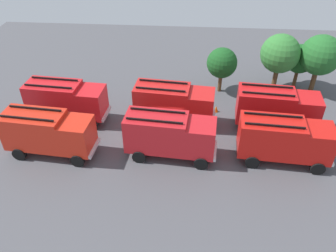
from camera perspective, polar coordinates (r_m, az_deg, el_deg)
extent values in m
plane|color=#4C4C51|center=(29.42, 0.00, -2.19)|extent=(55.21, 55.21, 0.00)
cube|color=red|center=(27.33, -14.95, -1.54)|extent=(2.41, 2.68, 2.60)
cube|color=#8C9EAD|center=(26.76, -12.98, -1.25)|extent=(0.26, 2.12, 1.46)
cube|color=red|center=(28.74, -21.43, -0.56)|extent=(5.00, 2.90, 2.90)
cube|color=black|center=(28.38, -21.51, 2.80)|extent=(4.31, 0.49, 0.12)
cube|color=black|center=(27.42, -22.78, 1.21)|extent=(4.31, 0.49, 0.12)
cube|color=silver|center=(27.61, -12.29, -3.69)|extent=(0.40, 2.38, 0.28)
cylinder|color=black|center=(29.04, -13.27, -2.56)|extent=(1.13, 0.44, 1.10)
cylinder|color=black|center=(27.39, -14.97, -5.67)|extent=(1.13, 0.44, 1.10)
cylinder|color=black|center=(31.09, -21.71, -1.53)|extent=(1.13, 0.44, 1.10)
cylinder|color=black|center=(29.55, -23.77, -4.35)|extent=(1.13, 0.44, 1.10)
cube|color=red|center=(26.29, 5.57, -2.00)|extent=(2.40, 2.68, 2.60)
cube|color=#8C9EAD|center=(26.09, 7.90, -1.68)|extent=(0.26, 2.12, 1.46)
cube|color=red|center=(26.52, -1.96, -1.01)|extent=(4.99, 2.89, 2.90)
cube|color=black|center=(26.16, -1.75, 2.63)|extent=(4.31, 0.48, 0.12)
cube|color=black|center=(25.05, -2.33, 0.90)|extent=(4.31, 0.48, 0.12)
cube|color=silver|center=(27.01, 7.96, -4.15)|extent=(0.40, 2.38, 0.28)
cylinder|color=black|center=(28.19, 5.98, -3.01)|extent=(1.13, 0.44, 1.10)
cylinder|color=black|center=(26.37, 5.59, -6.28)|extent=(1.13, 0.44, 1.10)
cylinder|color=black|center=(28.70, -3.80, -2.03)|extent=(1.13, 0.44, 1.10)
cylinder|color=black|center=(26.92, -4.88, -5.17)|extent=(1.13, 0.44, 1.10)
cube|color=red|center=(28.11, 23.83, -2.56)|extent=(2.38, 2.65, 2.60)
cube|color=#8C9EAD|center=(28.26, 26.01, -2.22)|extent=(0.23, 2.13, 1.46)
cube|color=red|center=(27.20, 16.86, -1.74)|extent=(4.97, 2.84, 2.90)
cube|color=black|center=(26.86, 17.31, 1.79)|extent=(4.32, 0.43, 0.12)
cube|color=black|center=(25.74, 17.61, 0.07)|extent=(4.32, 0.43, 0.12)
cube|color=silver|center=(29.16, 25.54, -4.49)|extent=(0.37, 2.38, 0.28)
cylinder|color=black|center=(29.99, 23.06, -3.47)|extent=(1.12, 0.43, 1.10)
cylinder|color=black|center=(28.23, 23.92, -6.56)|extent=(1.12, 0.43, 1.10)
cylinder|color=black|center=(28.98, 13.74, -2.74)|extent=(1.12, 0.43, 1.10)
cylinder|color=black|center=(27.16, 13.98, -5.91)|extent=(1.12, 0.43, 1.10)
cube|color=red|center=(31.12, -12.67, 3.95)|extent=(2.38, 2.65, 2.60)
cube|color=#8C9EAD|center=(30.62, -10.89, 4.31)|extent=(0.24, 2.13, 1.46)
cube|color=red|center=(32.40, -18.54, 4.55)|extent=(4.97, 2.85, 2.90)
cube|color=black|center=(32.18, -18.59, 7.57)|extent=(4.32, 0.44, 0.12)
cube|color=black|center=(31.12, -19.59, 6.33)|extent=(4.32, 0.44, 0.12)
cube|color=silver|center=(31.36, -10.33, 2.03)|extent=(0.37, 2.38, 0.28)
cylinder|color=black|center=(32.82, -11.32, 2.76)|extent=(1.12, 0.43, 1.10)
cylinder|color=black|center=(30.99, -12.65, 0.32)|extent=(1.12, 0.43, 1.10)
cylinder|color=black|center=(34.67, -19.02, 3.33)|extent=(1.12, 0.43, 1.10)
cylinder|color=black|center=(32.94, -20.68, 1.05)|extent=(1.12, 0.43, 1.10)
cube|color=red|center=(30.02, 5.60, 3.43)|extent=(2.42, 2.69, 2.60)
cube|color=#8C9EAD|center=(29.82, 7.64, 3.74)|extent=(0.27, 2.12, 1.46)
cube|color=red|center=(30.29, -1.01, 4.28)|extent=(5.01, 2.93, 2.90)
cube|color=black|center=(30.07, -0.80, 7.50)|extent=(4.31, 0.52, 0.12)
cube|color=black|center=(28.90, -1.28, 6.20)|extent=(4.31, 0.52, 0.12)
cube|color=silver|center=(30.63, 7.70, 1.41)|extent=(0.42, 2.38, 0.28)
cylinder|color=black|center=(31.87, 5.98, 2.22)|extent=(1.13, 0.45, 1.10)
cylinder|color=black|center=(29.91, 5.60, -0.33)|extent=(1.13, 0.45, 1.10)
cylinder|color=black|center=(32.40, -2.68, 3.03)|extent=(1.13, 0.45, 1.10)
cylinder|color=black|center=(30.48, -3.60, 0.58)|extent=(1.13, 0.45, 1.10)
cube|color=red|center=(31.62, 22.22, 2.48)|extent=(2.40, 2.67, 2.60)
cube|color=#8C9EAD|center=(31.75, 24.18, 2.75)|extent=(0.25, 2.12, 1.46)
cube|color=red|center=(30.85, 16.01, 3.38)|extent=(4.99, 2.89, 2.90)
cube|color=black|center=(30.65, 16.40, 6.52)|extent=(4.32, 0.47, 0.12)
cube|color=black|center=(29.46, 16.60, 5.21)|extent=(4.32, 0.47, 0.12)
cube|color=silver|center=(32.55, 23.80, 0.59)|extent=(0.39, 2.38, 0.28)
cylinder|color=black|center=(33.46, 21.64, 1.38)|extent=(1.13, 0.44, 1.10)
cylinder|color=black|center=(31.55, 22.28, -1.09)|extent=(1.13, 0.44, 1.10)
cylinder|color=black|center=(32.61, 13.30, 2.22)|extent=(1.13, 0.44, 1.10)
cylinder|color=black|center=(30.64, 13.43, -0.27)|extent=(1.13, 0.44, 1.10)
cylinder|color=black|center=(30.24, 17.74, -2.11)|extent=(0.16, 0.16, 0.76)
cylinder|color=black|center=(30.23, 17.35, -2.02)|extent=(0.16, 0.16, 0.76)
cube|color=gold|center=(29.82, 17.79, -0.99)|extent=(0.47, 0.35, 0.66)
sphere|color=brown|center=(29.56, 17.95, -0.32)|extent=(0.22, 0.22, 0.22)
cylinder|color=gold|center=(29.52, 17.98, -0.18)|extent=(0.27, 0.27, 0.06)
cylinder|color=brown|center=(36.18, 8.74, 7.23)|extent=(0.39, 0.39, 1.93)
sphere|color=#19511E|center=(35.14, 9.09, 10.47)|extent=(3.09, 3.09, 3.09)
cylinder|color=brown|center=(37.61, 17.56, 7.54)|extent=(0.49, 0.49, 2.45)
sphere|color=#337A33|center=(36.39, 18.39, 11.52)|extent=(3.92, 3.92, 3.92)
cylinder|color=brown|center=(39.23, 20.69, 7.61)|extent=(0.38, 0.38, 1.88)
sphere|color=#19511E|center=(38.30, 21.40, 10.51)|extent=(3.01, 3.01, 3.01)
cylinder|color=brown|center=(38.48, 23.26, 6.92)|extent=(0.50, 0.50, 2.50)
sphere|color=#236628|center=(37.26, 24.35, 10.85)|extent=(4.01, 4.01, 4.01)
cone|color=#F2600C|center=(33.02, 8.11, 2.88)|extent=(0.43, 0.43, 0.62)
cone|color=#F2600C|center=(31.12, -15.02, -0.48)|extent=(0.44, 0.44, 0.62)
cone|color=#F2600C|center=(29.44, -4.35, -1.58)|extent=(0.40, 0.40, 0.57)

